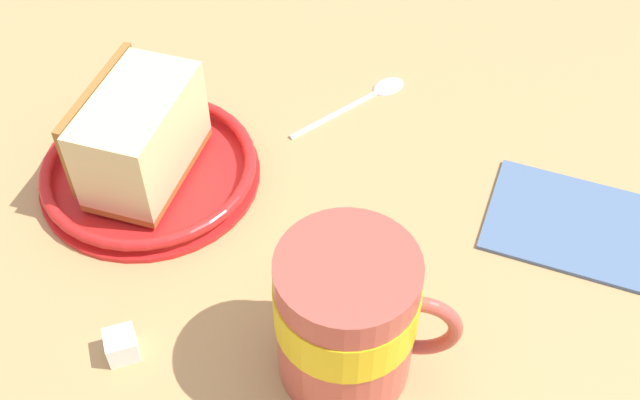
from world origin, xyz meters
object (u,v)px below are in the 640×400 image
Objects in this scene: cake_slice at (138,135)px; sugar_cube at (121,345)px; folded_napkin at (568,221)px; tea_mug at (348,314)px; teaspoon at (372,92)px; small_plate at (150,170)px.

sugar_cube is at bearing -83.25° from cake_slice.
sugar_cube is at bearing -156.65° from folded_napkin.
tea_mug is 1.12× the size of teaspoon.
cake_slice reaches higher than teaspoon.
cake_slice reaches higher than small_plate.
cake_slice is 1.07× the size of tea_mug.
cake_slice reaches higher than folded_napkin.
folded_napkin is (31.00, -2.61, -4.03)cm from cake_slice.
folded_napkin is at bearing -42.64° from teaspoon.
cake_slice is 1.03× the size of folded_napkin.
teaspoon is at bearing 87.71° from tea_mug.
sugar_cube reaches higher than small_plate.
tea_mug reaches higher than small_plate.
tea_mug is 5.76× the size of sugar_cube.
small_plate is 8.80× the size of sugar_cube.
small_plate is at bearing -13.49° from cake_slice.
tea_mug reaches higher than sugar_cube.
folded_napkin is 31.81cm from sugar_cube.
teaspoon is 29.78cm from sugar_cube.
cake_slice is 21.68cm from tea_mug.
small_plate is 21.90cm from tea_mug.
sugar_cube is at bearing -179.06° from tea_mug.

